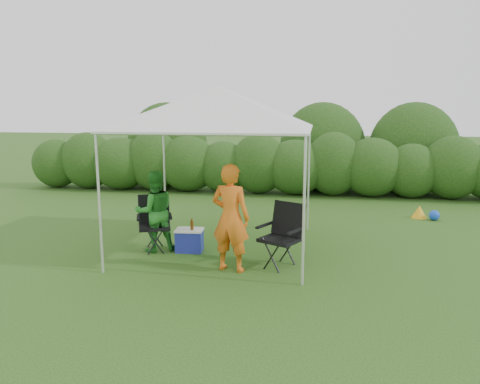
% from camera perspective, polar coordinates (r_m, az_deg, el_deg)
% --- Properties ---
extents(ground, '(70.00, 70.00, 0.00)m').
position_cam_1_polar(ground, '(7.91, -3.19, -7.94)').
color(ground, '#345E1D').
extents(hedge, '(14.33, 1.53, 1.80)m').
position_cam_1_polar(hedge, '(13.52, 2.75, 3.29)').
color(hedge, '#294E18').
rests_on(hedge, ground).
extents(canopy, '(3.10, 3.10, 2.83)m').
position_cam_1_polar(canopy, '(8.00, -2.58, 10.21)').
color(canopy, silver).
rests_on(canopy, ground).
extents(chair_right, '(0.77, 0.75, 1.00)m').
position_cam_1_polar(chair_right, '(7.38, 5.31, -4.72)').
color(chair_right, black).
rests_on(chair_right, ground).
extents(chair_left, '(0.71, 0.69, 0.96)m').
position_cam_1_polar(chair_left, '(8.34, -10.40, -3.26)').
color(chair_left, black).
rests_on(chair_left, ground).
extents(man, '(0.68, 0.52, 1.66)m').
position_cam_1_polar(man, '(7.07, -1.16, -3.16)').
color(man, orange).
rests_on(man, ground).
extents(woman, '(0.86, 0.81, 1.40)m').
position_cam_1_polar(woman, '(8.20, -10.34, -2.34)').
color(woman, '#2C892D').
rests_on(woman, ground).
extents(cooler, '(0.50, 0.38, 0.40)m').
position_cam_1_polar(cooler, '(8.21, -6.18, -5.85)').
color(cooler, '#202996').
rests_on(cooler, ground).
extents(bottle, '(0.05, 0.05, 0.21)m').
position_cam_1_polar(bottle, '(8.07, -5.89, -3.91)').
color(bottle, '#592D0C').
rests_on(bottle, cooler).
extents(lawn_toy, '(0.57, 0.47, 0.28)m').
position_cam_1_polar(lawn_toy, '(11.30, 21.43, -2.36)').
color(lawn_toy, gold).
rests_on(lawn_toy, ground).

